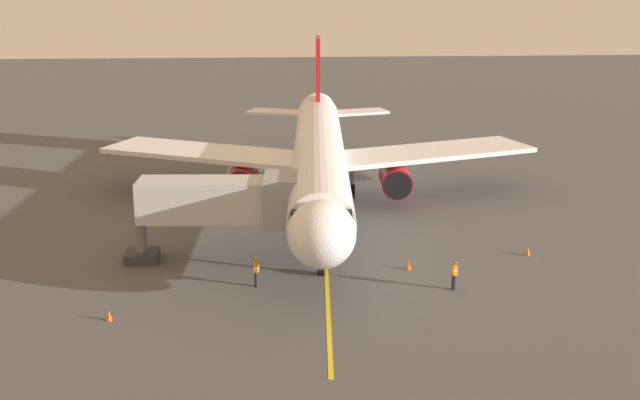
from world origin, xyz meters
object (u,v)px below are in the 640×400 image
Objects in this scene: ground_crew_marshaller at (256,272)px; safety_cone_nose_left at (109,315)px; airplane at (319,156)px; safety_cone_nose_right at (528,251)px; tug_near_nose at (301,160)px; safety_cone_wing_starboard at (408,265)px; jet_bridge at (232,202)px; safety_cone_wing_port at (145,257)px; ground_crew_wing_walker at (454,275)px.

ground_crew_marshaller is 3.11× the size of safety_cone_nose_left.
safety_cone_nose_right is (-12.44, 11.27, -3.73)m from airplane.
tug_near_nose is at bearing -61.03° from safety_cone_nose_right.
safety_cone_nose_left is 1.00× the size of safety_cone_nose_right.
airplane reaches higher than safety_cone_wing_starboard.
jet_bridge reaches higher than ground_crew_marshaller.
jet_bridge is 5.42m from ground_crew_marshaller.
jet_bridge is 20.86× the size of safety_cone_nose_left.
ground_crew_marshaller is at bearing 82.48° from tug_near_nose.
tug_near_nose is 4.48× the size of safety_cone_nose_left.
airplane reaches higher than ground_crew_marshaller.
jet_bridge reaches higher than safety_cone_wing_starboard.
safety_cone_wing_port is at bearing 65.58° from tug_near_nose.
ground_crew_wing_walker is 30.07m from tug_near_nose.
jet_bridge is 24.40m from tug_near_nose.
safety_cone_wing_starboard is at bearing 101.70° from tug_near_nose.
safety_cone_wing_port is at bearing -2.41° from jet_bridge.
ground_crew_wing_walker is at bearing 162.30° from safety_cone_wing_port.
tug_near_nose is (-3.70, -28.00, -0.18)m from ground_crew_marshaller.
airplane is at bearing -68.40° from ground_crew_wing_walker.
tug_near_nose reaches higher than safety_cone_nose_left.
jet_bridge is 10.92m from safety_cone_nose_left.
safety_cone_wing_port is 1.00× the size of safety_cone_wing_starboard.
ground_crew_wing_walker is at bearing 174.00° from ground_crew_marshaller.
ground_crew_wing_walker is at bearing 111.60° from airplane.
ground_crew_marshaller is 9.32m from safety_cone_wing_starboard.
ground_crew_wing_walker is 3.11× the size of safety_cone_wing_starboard.
jet_bridge is at bearing -11.93° from safety_cone_wing_starboard.
safety_cone_nose_left is at bearing 86.45° from safety_cone_wing_port.
jet_bridge reaches higher than safety_cone_nose_right.
jet_bridge is 20.86× the size of safety_cone_wing_starboard.
ground_crew_marshaller is at bearing 73.53° from airplane.
safety_cone_wing_starboard is at bearing -159.45° from safety_cone_nose_left.
ground_crew_wing_walker is (-12.52, 5.51, -2.88)m from jet_bridge.
safety_cone_nose_right is (-18.43, 0.31, -3.49)m from jet_bridge.
safety_cone_nose_right is 23.91m from safety_cone_wing_port.
airplane is at bearing -42.18° from safety_cone_nose_right.
airplane is at bearing -121.77° from safety_cone_nose_left.
tug_near_nose is at bearing -109.21° from safety_cone_nose_left.
ground_crew_marshaller and ground_crew_wing_walker have the same top height.
jet_bridge reaches higher than tug_near_nose.
safety_cone_nose_right is (-5.92, -5.20, -0.61)m from ground_crew_wing_walker.
ground_crew_marshaller is 8.54m from safety_cone_nose_left.
tug_near_nose reaches higher than safety_cone_wing_port.
ground_crew_marshaller is at bearing -151.42° from safety_cone_nose_left.
airplane is at bearing -71.05° from safety_cone_wing_starboard.
ground_crew_wing_walker is at bearing 121.26° from safety_cone_wing_starboard.
safety_cone_nose_right is (-24.44, -8.11, 0.00)m from safety_cone_nose_left.
safety_cone_wing_port is (-0.54, -8.65, 0.00)m from safety_cone_nose_left.
airplane is 23.59× the size of ground_crew_marshaller.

